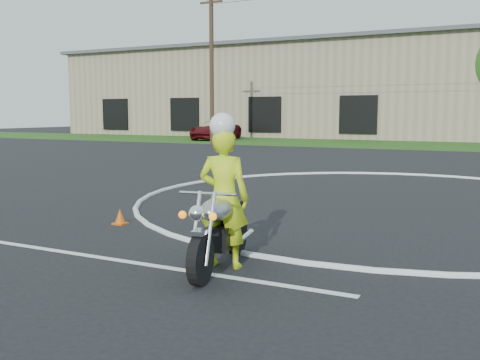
% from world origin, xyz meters
% --- Properties ---
extents(ground, '(120.00, 120.00, 0.00)m').
position_xyz_m(ground, '(0.00, 0.00, 0.00)').
color(ground, black).
rests_on(ground, ground).
extents(grass_strip, '(120.00, 10.00, 0.02)m').
position_xyz_m(grass_strip, '(0.00, 27.00, 0.01)').
color(grass_strip, '#1E4714').
rests_on(grass_strip, ground).
extents(primary_motorcycle, '(0.76, 2.17, 1.15)m').
position_xyz_m(primary_motorcycle, '(-0.99, -3.71, 0.56)').
color(primary_motorcycle, black).
rests_on(primary_motorcycle, ground).
extents(rider_primary_grp, '(0.77, 0.57, 2.13)m').
position_xyz_m(rider_primary_grp, '(-1.00, -3.57, 1.03)').
color(rider_primary_grp, '#C8E618').
rests_on(rider_primary_grp, ground).
extents(pickup_grp, '(3.03, 5.74, 1.54)m').
position_xyz_m(pickup_grp, '(-18.20, 27.26, 0.77)').
color(pickup_grp, '#4D080D').
rests_on(pickup_grp, ground).
extents(warehouse, '(41.00, 17.00, 8.30)m').
position_xyz_m(warehouse, '(-18.00, 39.99, 4.16)').
color(warehouse, tan).
rests_on(warehouse, ground).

